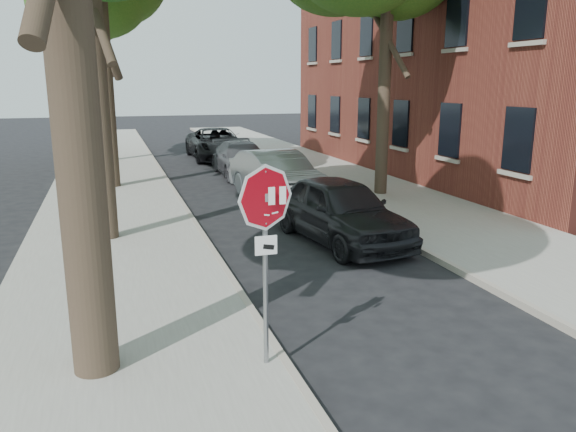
# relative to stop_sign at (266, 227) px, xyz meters

# --- Properties ---
(ground) EXTENTS (120.00, 120.00, 0.00)m
(ground) POSITION_rel_stop_sign_xyz_m (0.70, 0.03, -1.95)
(ground) COLOR black
(ground) RESTS_ON ground
(sidewalk_left) EXTENTS (4.00, 55.00, 0.12)m
(sidewalk_left) POSITION_rel_stop_sign_xyz_m (-1.80, 12.03, -1.89)
(sidewalk_left) COLOR gray
(sidewalk_left) RESTS_ON ground
(sidewalk_right) EXTENTS (4.00, 55.00, 0.12)m
(sidewalk_right) POSITION_rel_stop_sign_xyz_m (6.70, 12.03, -1.89)
(sidewalk_right) COLOR gray
(sidewalk_right) RESTS_ON ground
(curb_left) EXTENTS (0.12, 55.00, 0.13)m
(curb_left) POSITION_rel_stop_sign_xyz_m (0.25, 12.03, -1.88)
(curb_left) COLOR #9E9384
(curb_left) RESTS_ON ground
(curb_right) EXTENTS (0.12, 55.00, 0.13)m
(curb_right) POSITION_rel_stop_sign_xyz_m (4.65, 12.03, -1.88)
(curb_right) COLOR #9E9384
(curb_right) RESTS_ON ground
(stop_sign) EXTENTS (0.76, 0.34, 2.61)m
(stop_sign) POSITION_rel_stop_sign_xyz_m (0.00, 0.00, 0.00)
(stop_sign) COLOR gray
(stop_sign) RESTS_ON sidewalk_left
(tree_far) EXTENTS (5.29, 4.91, 9.33)m
(tree_far) POSITION_rel_stop_sign_xyz_m (-2.02, 21.14, 5.26)
(tree_far) COLOR black
(tree_far) RESTS_ON sidewalk_left
(car_a) EXTENTS (2.38, 4.70, 1.53)m
(car_a) POSITION_rel_stop_sign_xyz_m (3.30, 5.42, -1.18)
(car_a) COLOR black
(car_a) RESTS_ON ground
(car_b) EXTENTS (2.25, 4.87, 1.55)m
(car_b) POSITION_rel_stop_sign_xyz_m (3.30, 10.59, -1.17)
(car_b) COLOR #94989B
(car_b) RESTS_ON ground
(car_c) EXTENTS (1.98, 4.69, 1.35)m
(car_c) POSITION_rel_stop_sign_xyz_m (3.30, 15.57, -1.27)
(car_c) COLOR #49484D
(car_c) RESTS_ON ground
(car_d) EXTENTS (2.54, 5.44, 1.51)m
(car_d) POSITION_rel_stop_sign_xyz_m (3.30, 20.91, -1.19)
(car_d) COLOR black
(car_d) RESTS_ON ground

